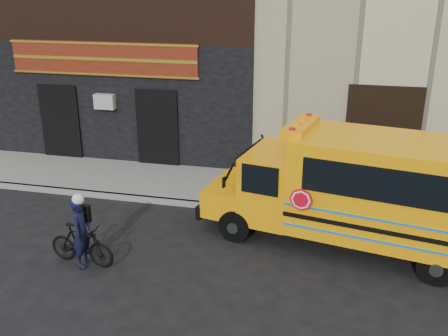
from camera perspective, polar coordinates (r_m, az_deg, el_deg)
name	(u,v)px	position (r m, az deg, el deg)	size (l,w,h in m)	color
ground	(210,257)	(11.81, -1.64, -10.12)	(120.00, 120.00, 0.00)	black
curb	(233,208)	(14.01, 1.06, -4.58)	(40.00, 0.20, 0.15)	gray
sidewalk	(243,188)	(15.36, 2.24, -2.26)	(40.00, 3.00, 0.15)	slate
school_bus	(364,189)	(12.03, 15.66, -2.29)	(7.18, 3.41, 2.92)	black
bicycle	(82,245)	(11.76, -15.97, -8.41)	(0.46, 1.62, 0.97)	black
cyclist	(82,234)	(11.51, -15.94, -7.27)	(0.58, 0.38, 1.60)	black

